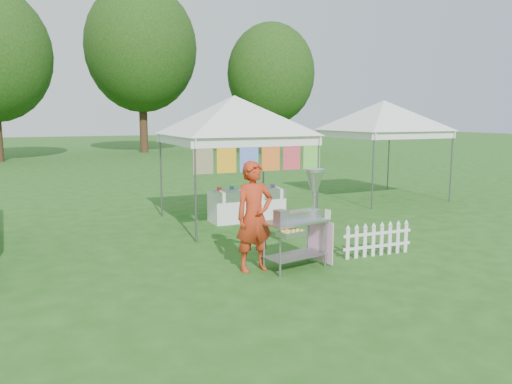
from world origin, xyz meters
name	(u,v)px	position (x,y,z in m)	size (l,w,h in m)	color
ground	(309,261)	(0.00, 0.00, 0.00)	(120.00, 120.00, 0.00)	#234E16
canopy_main	(234,96)	(0.00, 3.49, 2.99)	(4.24, 4.24, 3.45)	#59595E
canopy_right	(384,101)	(5.50, 5.00, 2.99)	(4.24, 4.24, 3.45)	#59595E
tree_mid	(141,48)	(3.00, 28.00, 7.14)	(7.60, 7.60, 11.52)	#331C12
tree_right	(271,74)	(10.00, 22.00, 5.18)	(5.60, 5.60, 8.42)	#331C12
donut_cart	(304,210)	(-0.28, -0.26, 0.97)	(1.20, 1.00, 1.65)	gray
vendor	(254,217)	(-1.11, -0.10, 0.91)	(0.66, 0.43, 1.81)	#AF2E15
picket_fence	(377,240)	(1.29, -0.24, 0.29)	(1.44, 0.09, 0.56)	white
display_table	(247,205)	(0.37, 3.63, 0.39)	(1.80, 0.70, 0.77)	white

